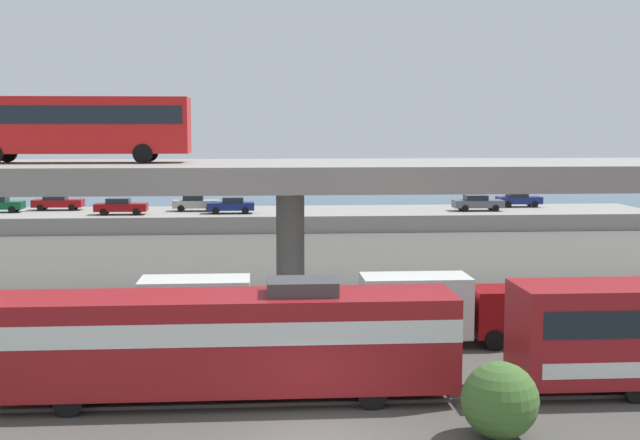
% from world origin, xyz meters
% --- Properties ---
extents(rail_strip_near, '(110.00, 0.12, 0.12)m').
position_xyz_m(rail_strip_near, '(0.00, 3.25, 0.06)').
color(rail_strip_near, '#59544C').
rests_on(rail_strip_near, ground_plane).
extents(rail_strip_far, '(110.00, 0.12, 0.12)m').
position_xyz_m(rail_strip_far, '(0.00, 4.75, 0.06)').
color(rail_strip_far, '#59544C').
rests_on(rail_strip_far, ground_plane).
extents(train_locomotive, '(16.98, 3.04, 4.18)m').
position_xyz_m(train_locomotive, '(-3.70, 4.00, 2.19)').
color(train_locomotive, maroon).
rests_on(train_locomotive, ground_plane).
extents(highway_overpass, '(96.00, 11.28, 7.51)m').
position_xyz_m(highway_overpass, '(0.00, 20.00, 6.76)').
color(highway_overpass, gray).
rests_on(highway_overpass, ground_plane).
extents(transit_bus_on_overpass, '(12.00, 2.68, 3.40)m').
position_xyz_m(transit_bus_on_overpass, '(-11.24, 20.40, 9.57)').
color(transit_bus_on_overpass, red).
rests_on(transit_bus_on_overpass, highway_overpass).
extents(service_truck_west, '(6.80, 2.46, 3.04)m').
position_xyz_m(service_truck_west, '(5.89, 10.80, 1.64)').
color(service_truck_west, maroon).
rests_on(service_truck_west, ground_plane).
extents(service_truck_east, '(6.80, 2.46, 3.04)m').
position_xyz_m(service_truck_east, '(-5.24, 10.80, 1.64)').
color(service_truck_east, black).
rests_on(service_truck_east, ground_plane).
extents(pier_parking_lot, '(71.09, 10.66, 1.51)m').
position_xyz_m(pier_parking_lot, '(0.00, 55.00, 0.75)').
color(pier_parking_lot, gray).
rests_on(pier_parking_lot, ground_plane).
extents(parked_car_0, '(4.33, 1.89, 1.50)m').
position_xyz_m(parked_car_0, '(24.09, 57.27, 2.28)').
color(parked_car_0, navy).
rests_on(parked_car_0, pier_parking_lot).
extents(parked_car_1, '(4.68, 1.97, 1.50)m').
position_xyz_m(parked_car_1, '(-20.84, 57.24, 2.28)').
color(parked_car_1, maroon).
rests_on(parked_car_1, pier_parking_lot).
extents(parked_car_2, '(4.30, 1.92, 1.50)m').
position_xyz_m(parked_car_2, '(-4.20, 52.89, 2.28)').
color(parked_car_2, navy).
rests_on(parked_car_2, pier_parking_lot).
extents(parked_car_4, '(4.25, 1.91, 1.50)m').
position_xyz_m(parked_car_4, '(-7.66, 55.38, 2.28)').
color(parked_car_4, '#9E998C').
rests_on(parked_car_4, pier_parking_lot).
extents(parked_car_5, '(4.67, 1.84, 1.50)m').
position_xyz_m(parked_car_5, '(-14.16, 52.53, 2.28)').
color(parked_car_5, maroon).
rests_on(parked_car_5, pier_parking_lot).
extents(parked_car_6, '(4.69, 1.99, 1.50)m').
position_xyz_m(parked_car_6, '(18.98, 53.64, 2.28)').
color(parked_car_6, '#515459').
rests_on(parked_car_6, pier_parking_lot).
extents(harbor_water, '(140.00, 36.00, 0.01)m').
position_xyz_m(harbor_water, '(0.00, 78.00, 0.00)').
color(harbor_water, '#385B7A').
rests_on(harbor_water, ground_plane).
extents(shrub_right, '(2.34, 2.34, 2.34)m').
position_xyz_m(shrub_right, '(5.55, -0.18, 1.17)').
color(shrub_right, '#41692E').
rests_on(shrub_right, ground_plane).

